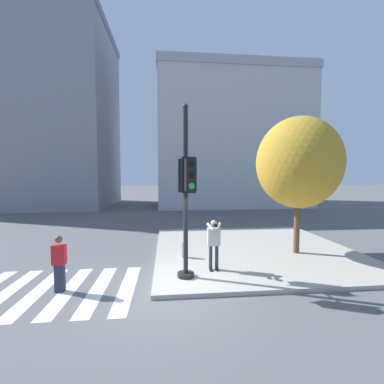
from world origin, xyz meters
name	(u,v)px	position (x,y,z in m)	size (l,w,h in m)	color
ground_plane	(170,291)	(0.00, 0.00, 0.00)	(160.00, 160.00, 0.00)	#5B5B5E
sidewalk_corner	(252,249)	(3.50, 3.50, 0.06)	(8.00, 8.00, 0.13)	#ADA89E
crosswalk_stripes	(7,292)	(-4.38, 0.33, 0.00)	(6.79, 3.19, 0.01)	silver
traffic_signal_pole	(187,191)	(0.50, 0.64, 2.71)	(0.53, 1.23, 5.10)	black
person_photographer	(214,240)	(1.41, 1.12, 1.09)	(0.50, 0.53, 1.61)	black
pedestrian_distant	(59,262)	(-2.98, 0.25, 0.81)	(0.34, 0.20, 1.54)	#282D42
street_tree	(298,163)	(4.99, 2.62, 3.65)	(3.19, 3.19, 5.29)	brown
fire_hydrant	(184,249)	(0.54, 2.48, 0.44)	(0.17, 0.23, 0.64)	#99999E
building_left	(32,116)	(-13.91, 21.47, 9.29)	(16.04, 11.27, 18.56)	gray
building_right	(228,141)	(6.77, 21.75, 7.03)	(15.45, 10.92, 14.03)	#BCBCC1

